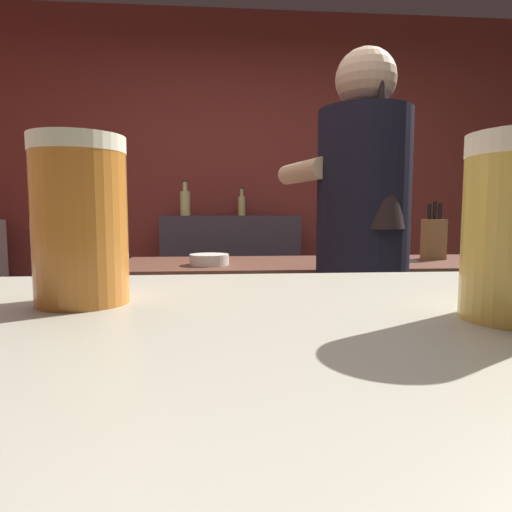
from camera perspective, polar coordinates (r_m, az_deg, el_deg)
wall_back at (r=3.55m, az=-0.85°, el=8.69°), size 5.20×0.10×2.70m
prep_counter at (r=2.25m, az=11.05°, el=-12.51°), size 2.10×0.60×0.93m
back_shelf at (r=3.31m, az=-3.28°, el=-4.66°), size 0.99×0.36×1.14m
bartender at (r=1.69m, az=13.68°, el=0.66°), size 0.49×0.55×1.75m
knife_block at (r=2.38m, az=22.04°, el=2.19°), size 0.10×0.08×0.29m
mixing_bowl at (r=1.97m, az=-6.08°, el=-0.46°), size 0.18×0.18×0.05m
chefs_knife at (r=2.17m, az=17.20°, el=-0.66°), size 0.24×0.04×0.01m
pint_glass_near at (r=0.40m, az=-21.80°, el=4.23°), size 0.08×0.08×0.14m
bottle_olive_oil at (r=3.35m, az=-1.86°, el=6.65°), size 0.05×0.05×0.21m
bottle_vinegar at (r=3.23m, az=-9.16°, el=6.93°), size 0.07×0.07×0.25m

